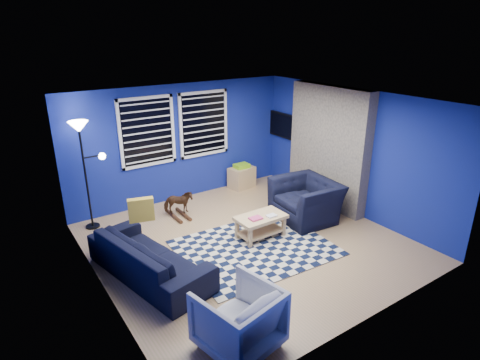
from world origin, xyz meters
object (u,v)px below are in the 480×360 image
at_px(sofa, 149,257).
at_px(armchair_bent, 238,319).
at_px(cabinet, 242,177).
at_px(coffee_table, 261,222).
at_px(rocking_horse, 178,203).
at_px(armchair_big, 306,200).
at_px(floor_lamp, 82,142).
at_px(tv, 284,126).

bearing_deg(sofa, armchair_bent, 176.09).
relative_size(armchair_bent, cabinet, 1.36).
relative_size(armchair_bent, coffee_table, 0.97).
height_order(sofa, cabinet, sofa).
distance_m(armchair_bent, rocking_horse, 3.69).
bearing_deg(armchair_bent, armchair_big, -156.35).
bearing_deg(floor_lamp, sofa, -82.63).
bearing_deg(coffee_table, armchair_bent, -132.47).
bearing_deg(coffee_table, armchair_big, 5.96).
xyz_separation_m(sofa, armchair_big, (3.31, 0.13, 0.07)).
xyz_separation_m(rocking_horse, coffee_table, (0.85, -1.59, -0.00)).
height_order(sofa, floor_lamp, floor_lamp).
bearing_deg(floor_lamp, armchair_big, -29.02).
relative_size(tv, floor_lamp, 0.49).
bearing_deg(sofa, rocking_horse, -50.76).
distance_m(tv, floor_lamp, 4.54).
height_order(armchair_bent, rocking_horse, armchair_bent).
bearing_deg(sofa, armchair_big, -100.21).
height_order(tv, floor_lamp, floor_lamp).
xyz_separation_m(armchair_big, armchair_bent, (-3.01, -2.10, 0.00)).
distance_m(rocking_horse, coffee_table, 1.80).
bearing_deg(tv, rocking_horse, -172.72).
xyz_separation_m(cabinet, floor_lamp, (-3.49, -0.11, 1.42)).
bearing_deg(armchair_big, coffee_table, -79.28).
height_order(tv, coffee_table, tv).
bearing_deg(sofa, tv, -77.59).
height_order(armchair_bent, coffee_table, armchair_bent).
height_order(armchair_big, floor_lamp, floor_lamp).
xyz_separation_m(tv, armchair_bent, (-3.96, -3.95, -1.00)).
bearing_deg(coffee_table, sofa, -179.83).
relative_size(rocking_horse, floor_lamp, 0.28).
bearing_deg(armchair_bent, cabinet, -136.06).
bearing_deg(armchair_big, armchair_bent, -50.32).
distance_m(armchair_bent, floor_lamp, 4.33).
bearing_deg(tv, armchair_big, -117.13).
distance_m(armchair_big, coffee_table, 1.21).
height_order(coffee_table, floor_lamp, floor_lamp).
xyz_separation_m(armchair_big, floor_lamp, (-3.59, 1.99, 1.28)).
relative_size(sofa, armchair_bent, 2.52).
bearing_deg(armchair_bent, tv, -146.35).
height_order(armchair_big, armchair_bent, armchair_bent).
bearing_deg(floor_lamp, cabinet, 1.73).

